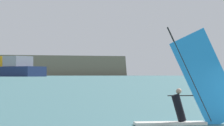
% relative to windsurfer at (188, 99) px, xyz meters
% --- Properties ---
extents(windsurfer, '(4.37, 0.88, 4.04)m').
position_rel_windsurfer_xyz_m(windsurfer, '(0.00, 0.00, 0.00)').
color(windsurfer, white).
rests_on(windsurfer, ground_plane).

